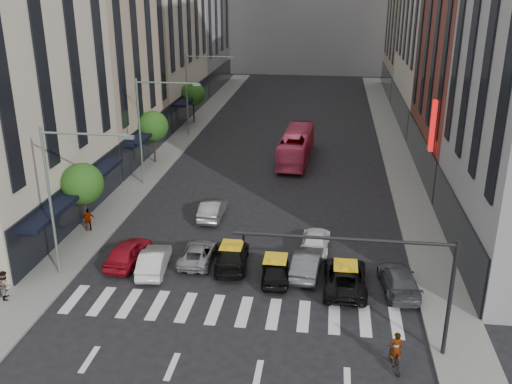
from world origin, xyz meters
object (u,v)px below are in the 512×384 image
at_px(taxi_center, 275,269).
at_px(pedestrian_far, 88,220).
at_px(bus, 296,146).
at_px(car_red, 128,252).
at_px(motorcycle, 395,359).
at_px(car_white_front, 154,260).
at_px(streetlamp_mid, 150,118).
at_px(streetlamp_far, 195,84).
at_px(pedestrian_near, 5,285).
at_px(taxi_left, 232,256).
at_px(streetlamp_near, 64,184).

height_order(taxi_center, pedestrian_far, pedestrian_far).
bearing_deg(bus, car_red, 71.40).
distance_m(taxi_center, bus, 23.51).
relative_size(bus, pedestrian_far, 6.46).
xyz_separation_m(bus, motorcycle, (6.59, -30.89, -1.03)).
relative_size(car_white_front, taxi_center, 1.06).
bearing_deg(streetlamp_mid, streetlamp_far, 90.00).
bearing_deg(streetlamp_far, pedestrian_near, -94.17).
distance_m(car_red, taxi_left, 6.49).
xyz_separation_m(taxi_center, motorcycle, (6.24, -7.40, -0.23)).
bearing_deg(pedestrian_far, motorcycle, 121.79).
bearing_deg(taxi_left, pedestrian_far, -23.94).
bearing_deg(taxi_center, car_white_front, -5.73).
height_order(pedestrian_near, pedestrian_far, pedestrian_near).
relative_size(car_white_front, motorcycle, 2.46).
bearing_deg(taxi_left, streetlamp_near, 9.67).
xyz_separation_m(car_white_front, pedestrian_far, (-6.19, 4.80, 0.27)).
relative_size(car_red, car_white_front, 1.04).
xyz_separation_m(streetlamp_mid, streetlamp_far, (0.00, 16.00, 0.00)).
relative_size(taxi_left, pedestrian_far, 2.93).
bearing_deg(car_red, streetlamp_far, -80.45).
distance_m(streetlamp_near, pedestrian_near, 6.35).
xyz_separation_m(streetlamp_mid, pedestrian_near, (-2.56, -19.08, -4.93)).
bearing_deg(car_red, streetlamp_mid, -74.78).
bearing_deg(taxi_left, pedestrian_near, 19.90).
bearing_deg(taxi_left, motorcycle, 130.46).
height_order(bus, pedestrian_near, bus).
bearing_deg(taxi_center, streetlamp_far, -73.93).
bearing_deg(car_red, motorcycle, 156.55).
distance_m(taxi_left, pedestrian_near, 12.94).
xyz_separation_m(streetlamp_mid, pedestrian_far, (-1.66, -9.94, -4.93)).
height_order(car_white_front, taxi_center, car_white_front).
bearing_deg(streetlamp_mid, car_white_front, -72.93).
height_order(streetlamp_near, motorcycle, streetlamp_near).
bearing_deg(car_red, taxi_left, -171.33).
xyz_separation_m(car_white_front, taxi_center, (7.42, -0.08, -0.02)).
bearing_deg(pedestrian_far, streetlamp_mid, -125.96).
relative_size(streetlamp_near, streetlamp_far, 1.00).
bearing_deg(taxi_center, bus, -94.26).
relative_size(streetlamp_near, car_red, 2.03).
relative_size(streetlamp_mid, taxi_left, 1.86).
bearing_deg(car_red, pedestrian_near, 49.02).
distance_m(car_red, car_white_front, 2.03).
distance_m(taxi_left, motorcycle, 12.58).
xyz_separation_m(car_red, taxi_left, (6.47, 0.47, -0.05)).
height_order(streetlamp_mid, car_white_front, streetlamp_mid).
relative_size(car_white_front, taxi_left, 0.88).
xyz_separation_m(streetlamp_near, car_white_front, (4.53, 1.26, -5.20)).
bearing_deg(motorcycle, streetlamp_far, -74.74).
height_order(streetlamp_mid, bus, streetlamp_mid).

